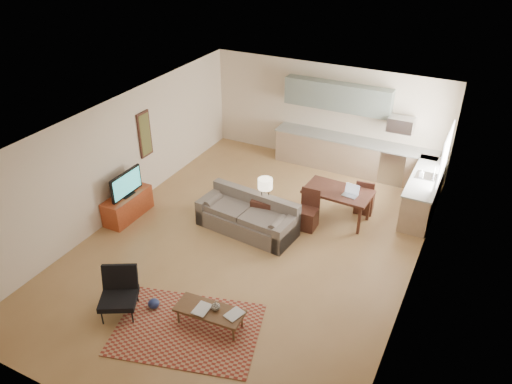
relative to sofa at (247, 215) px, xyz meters
The scene contains 25 objects.
room 1.12m from the sofa, 57.27° to the right, with size 9.00×9.00×9.00m.
kitchen_counter_back 3.89m from the sofa, 71.82° to the left, with size 4.26×0.64×0.92m, color tan, non-canonical shape.
kitchen_counter_right 4.10m from the sofa, 37.77° to the left, with size 0.64×2.26×0.92m, color tan, non-canonical shape.
kitchen_range 4.36m from the sofa, 57.94° to the left, with size 0.62×0.62×0.90m, color #A5A8AD.
kitchen_microwave 4.52m from the sofa, 58.08° to the left, with size 0.62×0.40×0.35m, color #A5A8AD.
upper_cabinets 4.19m from the sofa, 80.94° to the left, with size 2.80×0.34×0.70m, color slate.
window_right 4.49m from the sofa, 35.35° to the left, with size 0.02×1.40×1.05m, color white.
wall_art_left 3.15m from the sofa, behind, with size 0.06×0.42×1.10m, color olive, non-canonical shape.
triptych 4.21m from the sofa, 86.94° to the left, with size 1.70×0.04×0.50m, color beige, non-canonical shape.
rug 3.13m from the sofa, 81.37° to the right, with size 2.41×1.67×0.02m, color maroon.
sofa is the anchor object (origin of this frame).
coffee_table 2.92m from the sofa, 74.86° to the right, with size 1.19×0.47×0.36m, color #4D311C, non-canonical shape.
book_a 2.92m from the sofa, 79.59° to the right, with size 0.25×0.33×0.03m, color maroon.
book_b 2.90m from the sofa, 68.09° to the right, with size 0.31×0.37×0.02m, color navy.
vase 2.88m from the sofa, 72.84° to the right, with size 0.17×0.17×0.16m, color black.
armchair 3.36m from the sofa, 103.73° to the right, with size 0.72×0.72×0.82m, color black, non-canonical shape.
tv_credenza 2.78m from the sofa, 164.71° to the right, with size 0.48×1.25×0.58m, color #9A391C, non-canonical shape.
tv 2.77m from the sofa, 164.44° to the right, with size 0.10×0.96×0.58m, color black, non-canonical shape.
console_table 0.45m from the sofa, 54.44° to the left, with size 0.57×0.38×0.66m, color #391C15, non-canonical shape.
table_lamp 0.69m from the sofa, 54.44° to the left, with size 0.32×0.32×0.53m, color beige, non-canonical shape.
dining_table 2.06m from the sofa, 39.28° to the left, with size 1.47×0.84×0.75m, color #391C15, non-canonical shape.
dining_chair_near 1.32m from the sofa, 31.52° to the left, with size 0.43×0.45×0.90m, color #391C15, non-canonical shape.
dining_chair_far 2.82m from the sofa, 42.89° to the left, with size 0.41×0.43×0.86m, color #391C15, non-canonical shape.
laptop 2.29m from the sofa, 32.56° to the left, with size 0.31×0.24×0.24m, color #A5A8AD, non-canonical shape.
soap_bottle 4.02m from the sofa, 37.62° to the left, with size 0.09×0.09×0.19m, color beige.
Camera 1 is at (3.93, -7.51, 6.29)m, focal length 35.00 mm.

